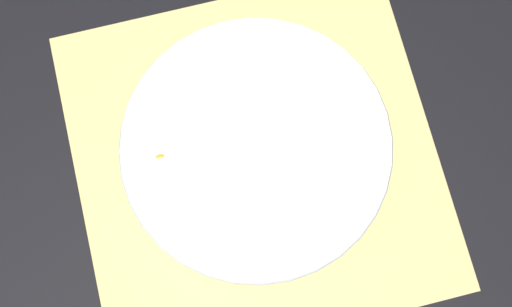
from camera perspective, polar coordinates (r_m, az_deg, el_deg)
ground_plane at (r=0.84m, az=0.00°, el=-0.53°), size 6.00×6.00×0.00m
bamboo_mat_center at (r=0.84m, az=0.00°, el=-0.49°), size 0.42×0.42×0.01m
fruit_salad_bowl at (r=0.80m, az=0.03°, el=0.22°), size 0.30×0.30×0.07m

